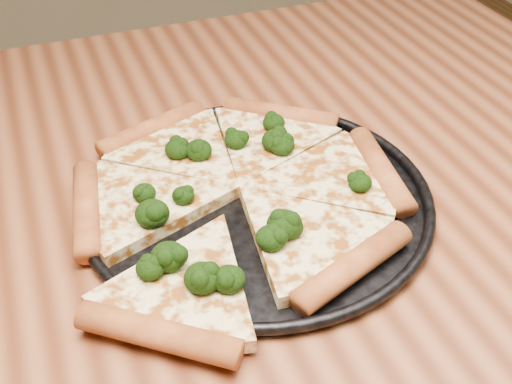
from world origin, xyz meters
name	(u,v)px	position (x,y,z in m)	size (l,w,h in m)	color
dining_table	(205,266)	(0.00, 0.00, 0.66)	(1.20, 0.90, 0.75)	brown
pizza_pan	(256,198)	(0.05, -0.02, 0.76)	(0.37, 0.37, 0.02)	black
pizza	(237,193)	(0.03, -0.02, 0.77)	(0.37, 0.39, 0.03)	#EFDA92
broccoli_florets	(231,198)	(0.02, -0.04, 0.78)	(0.25, 0.25, 0.03)	black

